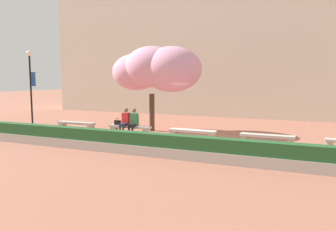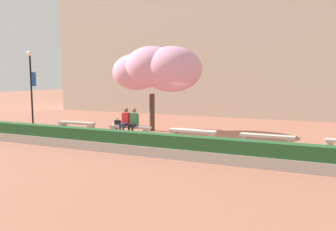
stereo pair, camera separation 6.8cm
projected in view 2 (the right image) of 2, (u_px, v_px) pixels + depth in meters
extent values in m
plane|color=#9E604C|center=(192.00, 140.00, 14.39)|extent=(100.00, 100.00, 0.00)
cube|color=beige|center=(242.00, 39.00, 23.46)|extent=(29.46, 4.00, 10.94)
cube|color=#ADA89E|center=(77.00, 123.00, 16.84)|extent=(2.12, 0.43, 0.10)
cube|color=#ADA89E|center=(63.00, 126.00, 17.21)|extent=(0.24, 0.34, 0.35)
cube|color=#ADA89E|center=(91.00, 128.00, 16.52)|extent=(0.24, 0.34, 0.35)
cube|color=#ADA89E|center=(130.00, 127.00, 15.59)|extent=(2.12, 0.43, 0.10)
cube|color=#ADA89E|center=(114.00, 130.00, 15.96)|extent=(0.24, 0.34, 0.35)
cube|color=#ADA89E|center=(147.00, 132.00, 15.27)|extent=(0.24, 0.34, 0.35)
cube|color=#ADA89E|center=(193.00, 131.00, 14.35)|extent=(2.12, 0.43, 0.10)
cube|color=#ADA89E|center=(174.00, 135.00, 14.72)|extent=(0.24, 0.34, 0.35)
cube|color=#ADA89E|center=(212.00, 137.00, 14.02)|extent=(0.24, 0.34, 0.35)
cube|color=#ADA89E|center=(267.00, 136.00, 13.10)|extent=(2.12, 0.43, 0.10)
cube|color=#ADA89E|center=(245.00, 140.00, 13.47)|extent=(0.24, 0.34, 0.35)
cube|color=#ADA89E|center=(290.00, 143.00, 12.78)|extent=(0.24, 0.34, 0.35)
cube|color=#ADA89E|center=(330.00, 146.00, 12.23)|extent=(0.24, 0.34, 0.35)
cube|color=black|center=(119.00, 135.00, 15.39)|extent=(0.12, 0.23, 0.06)
cylinder|color=#23283D|center=(120.00, 131.00, 15.42)|extent=(0.10, 0.10, 0.42)
cube|color=black|center=(122.00, 135.00, 15.31)|extent=(0.12, 0.23, 0.06)
cylinder|color=#23283D|center=(123.00, 131.00, 15.34)|extent=(0.10, 0.10, 0.42)
cube|color=#23283D|center=(124.00, 125.00, 15.51)|extent=(0.31, 0.42, 0.12)
cube|color=red|center=(126.00, 118.00, 15.67)|extent=(0.36, 0.25, 0.54)
sphere|color=brown|center=(126.00, 110.00, 15.62)|extent=(0.21, 0.21, 0.21)
cylinder|color=red|center=(122.00, 119.00, 15.75)|extent=(0.09, 0.09, 0.50)
cylinder|color=red|center=(130.00, 120.00, 15.56)|extent=(0.09, 0.09, 0.50)
cube|color=black|center=(128.00, 136.00, 15.18)|extent=(0.11, 0.23, 0.06)
cylinder|color=black|center=(129.00, 131.00, 15.22)|extent=(0.10, 0.10, 0.42)
cube|color=black|center=(132.00, 136.00, 15.12)|extent=(0.11, 0.23, 0.06)
cylinder|color=black|center=(132.00, 131.00, 15.16)|extent=(0.10, 0.10, 0.42)
cube|color=black|center=(132.00, 125.00, 15.32)|extent=(0.31, 0.42, 0.12)
cube|color=#428451|center=(134.00, 119.00, 15.50)|extent=(0.35, 0.24, 0.54)
sphere|color=brown|center=(134.00, 110.00, 15.45)|extent=(0.21, 0.21, 0.21)
cylinder|color=#428451|center=(130.00, 120.00, 15.55)|extent=(0.09, 0.09, 0.50)
cylinder|color=#428451|center=(138.00, 120.00, 15.41)|extent=(0.09, 0.09, 0.50)
cube|color=black|center=(118.00, 123.00, 15.82)|extent=(0.30, 0.14, 0.22)
cube|color=black|center=(118.00, 121.00, 15.80)|extent=(0.30, 0.15, 0.04)
torus|color=black|center=(118.00, 119.00, 15.80)|extent=(0.14, 0.02, 0.14)
cylinder|color=#473323|center=(152.00, 112.00, 16.77)|extent=(0.27, 0.27, 1.90)
ellipsoid|color=pink|center=(152.00, 67.00, 16.51)|extent=(2.76, 2.60, 2.07)
ellipsoid|color=pink|center=(136.00, 72.00, 17.12)|extent=(2.53, 2.32, 1.90)
ellipsoid|color=pink|center=(172.00, 69.00, 16.32)|extent=(3.02, 3.07, 2.26)
cylinder|color=black|center=(33.00, 128.00, 17.54)|extent=(0.24, 0.24, 0.12)
cylinder|color=black|center=(32.00, 93.00, 17.33)|extent=(0.09, 0.09, 3.85)
sphere|color=white|center=(30.00, 53.00, 17.09)|extent=(0.28, 0.28, 0.28)
cylinder|color=black|center=(33.00, 72.00, 17.13)|extent=(0.40, 0.02, 0.02)
cube|color=#234C93|center=(34.00, 79.00, 17.17)|extent=(0.30, 0.02, 0.70)
cube|color=#ADA89E|center=(161.00, 152.00, 11.31)|extent=(18.48, 0.50, 0.36)
cube|color=#235128|center=(161.00, 140.00, 11.27)|extent=(18.38, 0.44, 0.44)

